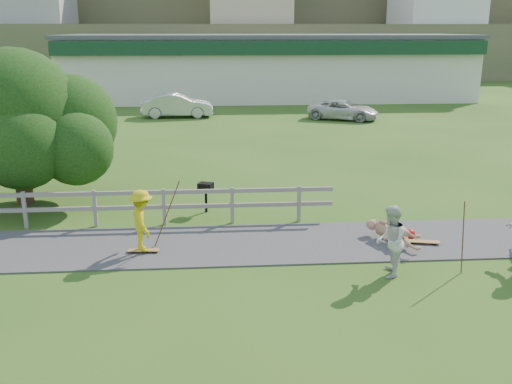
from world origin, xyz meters
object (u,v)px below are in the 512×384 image
Objects in this scene: tree at (18,138)px; car_silver at (177,106)px; bbq at (206,198)px; spectator_a at (390,241)px; car_white at (343,110)px; skater_fallen at (393,233)px; skater_rider at (142,224)px.

car_silver is at bearing 78.04° from tree.
tree is 6.79× the size of bbq.
spectator_a is 0.26× the size of tree.
car_silver reaches higher than bbq.
car_white is 22.36m from tree.
car_white is at bearing 86.57° from bbq.
bbq reaches higher than skater_fallen.
skater_fallen is 2.14m from spectator_a.
car_silver is at bearing 117.22° from bbq.
car_white is at bearing -172.01° from spectator_a.
car_white is 20.22m from bbq.
skater_rider is at bearing -179.20° from car_silver.
bbq is (1.59, 3.35, -0.32)m from skater_rider.
spectator_a is 23.87m from car_white.
tree reaches higher than bbq.
spectator_a is 26.10m from car_silver.
skater_rider is at bearing 154.47° from skater_fallen.
bbq is at bearing -13.21° from tree.
bbq is at bearing -174.52° from car_silver.
spectator_a is 0.37× the size of car_silver.
skater_fallen is 21.83m from car_white.
car_white is at bearing 53.97° from skater_fallen.
skater_rider is 23.52m from car_silver.
spectator_a is at bearing -125.32° from skater_rider.
car_silver is (-6.36, 25.31, -0.09)m from spectator_a.
skater_rider is 0.35× the size of car_silver.
skater_fallen is 1.90× the size of bbq.
tree is at bearing 24.48° from skater_rider.
tree is (-3.97, -18.75, 1.45)m from car_silver.
car_silver is 10.70m from car_white.
spectator_a is at bearing -166.19° from car_silver.
car_white reaches higher than skater_fallen.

